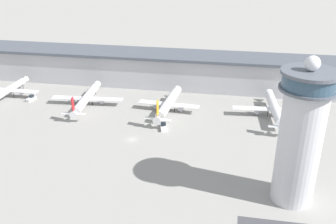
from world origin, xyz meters
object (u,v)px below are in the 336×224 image
control_tower (301,136)px  airplane_gate_charlie (168,104)px  airplane_gate_bravo (87,98)px  airplane_gate_delta (275,109)px  airplane_gate_alpha (9,90)px  service_truck_catering (163,127)px  service_truck_fuel (31,99)px

control_tower → airplane_gate_charlie: size_ratio=1.19×
airplane_gate_bravo → airplane_gate_delta: bearing=1.3°
airplane_gate_alpha → airplane_gate_delta: (141.22, -0.78, -0.01)m
control_tower → airplane_gate_alpha: bearing=155.3°
airplane_gate_delta → service_truck_catering: bearing=-156.6°
airplane_gate_delta → airplane_gate_bravo: bearing=-178.7°
control_tower → service_truck_fuel: bearing=153.7°
airplane_gate_alpha → service_truck_fuel: airplane_gate_alpha is taller
airplane_gate_delta → airplane_gate_alpha: bearing=179.7°
airplane_gate_alpha → service_truck_fuel: size_ratio=5.60×
control_tower → service_truck_fuel: (-128.02, 63.39, -22.66)m
airplane_gate_charlie → airplane_gate_delta: 52.07m
control_tower → service_truck_catering: 70.33m
airplane_gate_alpha → service_truck_fuel: bearing=-7.8°
airplane_gate_charlie → airplane_gate_delta: size_ratio=0.96×
airplane_gate_delta → control_tower: bearing=-89.6°
airplane_gate_charlie → service_truck_fuel: bearing=178.7°
service_truck_catering → service_truck_fuel: (-76.75, 20.90, -0.03)m
control_tower → airplane_gate_charlie: (-52.46, 61.71, -19.37)m
control_tower → service_truck_catering: control_tower is taller
airplane_gate_alpha → service_truck_catering: size_ratio=5.02×
control_tower → airplane_gate_charlie: bearing=130.4°
service_truck_catering → service_truck_fuel: 79.54m
airplane_gate_delta → service_truck_fuel: 127.60m
airplane_gate_bravo → airplane_gate_charlie: (43.27, -0.52, 0.28)m
airplane_gate_alpha → airplane_gate_bravo: (45.95, -3.02, -0.33)m
airplane_gate_charlie → service_truck_fuel: airplane_gate_charlie is taller
control_tower → airplane_gate_alpha: control_tower is taller
control_tower → service_truck_fuel: 144.64m
airplane_gate_bravo → service_truck_fuel: (-32.29, 1.15, -3.01)m
airplane_gate_alpha → control_tower: bearing=-24.7°
airplane_gate_bravo → service_truck_catering: (44.46, -19.75, -2.98)m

